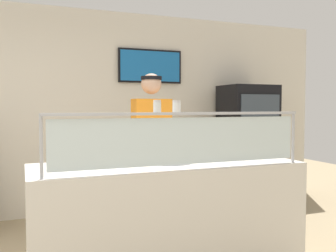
% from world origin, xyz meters
% --- Properties ---
extents(ground_plane, '(12.00, 12.00, 0.00)m').
position_xyz_m(ground_plane, '(1.11, 1.00, 0.00)').
color(ground_plane, tan).
rests_on(ground_plane, ground).
extents(shop_rear_unit, '(6.63, 0.13, 2.70)m').
position_xyz_m(shop_rear_unit, '(1.12, 2.55, 1.36)').
color(shop_rear_unit, silver).
rests_on(shop_rear_unit, ground).
extents(serving_counter, '(2.23, 0.79, 0.95)m').
position_xyz_m(serving_counter, '(1.11, 0.40, 0.47)').
color(serving_counter, silver).
rests_on(serving_counter, ground).
extents(sneeze_guard, '(2.05, 0.06, 0.43)m').
position_xyz_m(sneeze_guard, '(1.11, 0.06, 1.22)').
color(sneeze_guard, '#B2B5BC').
rests_on(sneeze_guard, serving_counter).
extents(pizza_tray, '(0.42, 0.42, 0.04)m').
position_xyz_m(pizza_tray, '(1.14, 0.43, 0.97)').
color(pizza_tray, '#9EA0A8').
rests_on(pizza_tray, serving_counter).
extents(pizza_server, '(0.09, 0.28, 0.01)m').
position_xyz_m(pizza_server, '(1.19, 0.41, 0.99)').
color(pizza_server, '#ADAFB7').
rests_on(pizza_server, pizza_tray).
extents(parmesan_shaker, '(0.06, 0.06, 0.09)m').
position_xyz_m(parmesan_shaker, '(0.90, 0.06, 1.42)').
color(parmesan_shaker, white).
rests_on(parmesan_shaker, sneeze_guard).
extents(pepper_flake_shaker, '(0.06, 0.06, 0.09)m').
position_xyz_m(pepper_flake_shaker, '(1.05, 0.06, 1.42)').
color(pepper_flake_shaker, white).
rests_on(pepper_flake_shaker, sneeze_guard).
extents(worker_figure, '(0.41, 0.50, 1.76)m').
position_xyz_m(worker_figure, '(1.23, 1.14, 1.01)').
color(worker_figure, '#23232D').
rests_on(worker_figure, ground).
extents(drink_fridge, '(0.72, 0.62, 1.72)m').
position_xyz_m(drink_fridge, '(3.03, 2.11, 0.86)').
color(drink_fridge, black).
rests_on(drink_fridge, ground).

